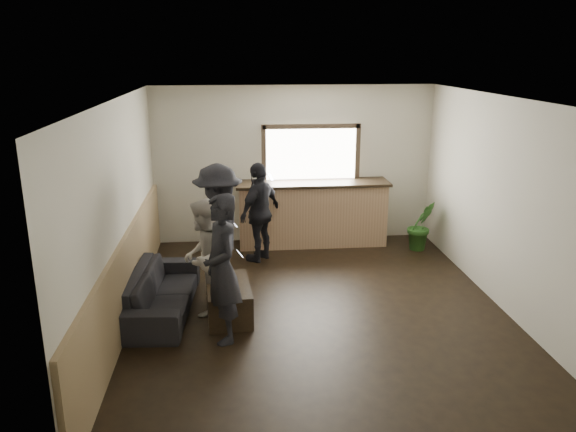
{
  "coord_description": "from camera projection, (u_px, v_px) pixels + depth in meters",
  "views": [
    {
      "loc": [
        -1.06,
        -6.86,
        3.36
      ],
      "look_at": [
        -0.36,
        0.4,
        1.21
      ],
      "focal_mm": 35.0,
      "sensor_mm": 36.0,
      "label": 1
    }
  ],
  "objects": [
    {
      "name": "cup_b",
      "position": [
        234.0,
        286.0,
        7.12
      ],
      "size": [
        0.12,
        0.12,
        0.09
      ],
      "primitive_type": "imported",
      "rotation": [
        0.0,
        0.0,
        3.45
      ],
      "color": "silver",
      "rests_on": "coffee_table"
    },
    {
      "name": "person_c",
      "position": [
        219.0,
        229.0,
        7.98
      ],
      "size": [
        0.76,
        1.24,
        1.86
      ],
      "rotation": [
        0.0,
        0.0,
        -1.51
      ],
      "color": "black",
      "rests_on": "ground"
    },
    {
      "name": "cup_a",
      "position": [
        223.0,
        275.0,
        7.48
      ],
      "size": [
        0.16,
        0.16,
        0.09
      ],
      "primitive_type": "imported",
      "rotation": [
        0.0,
        0.0,
        1.16
      ],
      "color": "silver",
      "rests_on": "coffee_table"
    },
    {
      "name": "person_a",
      "position": [
        222.0,
        269.0,
        6.58
      ],
      "size": [
        0.61,
        0.76,
        1.81
      ],
      "rotation": [
        0.0,
        0.0,
        -1.27
      ],
      "color": "black",
      "rests_on": "ground"
    },
    {
      "name": "person_d",
      "position": [
        260.0,
        212.0,
        9.19
      ],
      "size": [
        0.92,
        1.01,
        1.65
      ],
      "rotation": [
        0.0,
        0.0,
        -2.25
      ],
      "color": "black",
      "rests_on": "ground"
    },
    {
      "name": "sofa",
      "position": [
        161.0,
        291.0,
        7.46
      ],
      "size": [
        0.9,
        2.02,
        0.57
      ],
      "primitive_type": "imported",
      "rotation": [
        0.0,
        0.0,
        1.5
      ],
      "color": "black",
      "rests_on": "ground"
    },
    {
      "name": "person_b",
      "position": [
        204.0,
        257.0,
        7.32
      ],
      "size": [
        0.73,
        0.86,
        1.55
      ],
      "rotation": [
        0.0,
        0.0,
        -1.78
      ],
      "color": "#B9B1A7",
      "rests_on": "ground"
    },
    {
      "name": "potted_plant",
      "position": [
        421.0,
        226.0,
        9.77
      ],
      "size": [
        0.55,
        0.48,
        0.87
      ],
      "primitive_type": "imported",
      "rotation": [
        0.0,
        0.0,
        0.22
      ],
      "color": "#2D6623",
      "rests_on": "ground"
    },
    {
      "name": "coffee_table",
      "position": [
        229.0,
        300.0,
        7.36
      ],
      "size": [
        0.63,
        1.04,
        0.44
      ],
      "primitive_type": "cube",
      "rotation": [
        0.0,
        0.0,
        0.07
      ],
      "color": "black",
      "rests_on": "ground"
    },
    {
      "name": "ground",
      "position": [
        317.0,
        309.0,
        7.6
      ],
      "size": [
        5.0,
        6.0,
        0.01
      ],
      "primitive_type": "cube",
      "color": "black"
    },
    {
      "name": "bar_counter",
      "position": [
        312.0,
        209.0,
        10.02
      ],
      "size": [
        2.7,
        0.68,
        2.13
      ],
      "color": "#9E7655",
      "rests_on": "ground"
    },
    {
      "name": "room_shell",
      "position": [
        261.0,
        206.0,
        7.11
      ],
      "size": [
        5.01,
        6.01,
        2.8
      ],
      "color": "silver",
      "rests_on": "ground"
    }
  ]
}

